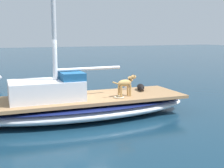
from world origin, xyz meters
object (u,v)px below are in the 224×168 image
Objects in this scene: dog_black at (141,87)px; dog_tan at (126,84)px; sailboat_main at (84,107)px; deck_winch at (126,87)px; coiled_rope at (119,97)px.

dog_tan is at bearing 126.50° from dog_black.
sailboat_main is 2.00m from deck_winch.
dog_tan reaches higher than coiled_rope.
deck_winch is (0.36, 0.40, -0.01)m from dog_black.
dog_black is at bearing -53.50° from dog_tan.
dog_tan reaches higher than deck_winch.
dog_tan is 1.29m from dog_black.
dog_tan is 1.04× the size of dog_black.
coiled_rope is (-0.13, 0.30, -0.40)m from dog_tan.
sailboat_main is 8.17× the size of dog_black.
dog_black is 1.57m from coiled_rope.
dog_black is at bearing -83.85° from sailboat_main.
coiled_rope is at bearing -123.21° from sailboat_main.
deck_winch reaches higher than coiled_rope.
deck_winch is (0.60, -1.86, 0.42)m from sailboat_main.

